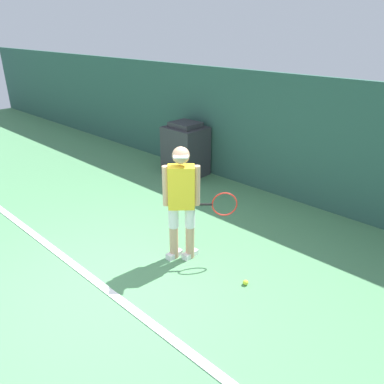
# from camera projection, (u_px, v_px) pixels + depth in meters

# --- Properties ---
(ground_plane) EXTENTS (24.00, 24.00, 0.00)m
(ground_plane) POSITION_uv_depth(u_px,v_px,m) (111.00, 291.00, 4.54)
(ground_plane) COLOR #518C5B
(back_wall) EXTENTS (24.00, 0.10, 2.22)m
(back_wall) POSITION_uv_depth(u_px,v_px,m) (286.00, 138.00, 6.67)
(back_wall) COLOR #2D564C
(back_wall) RESTS_ON ground_plane
(court_baseline) EXTENTS (21.60, 0.10, 0.01)m
(court_baseline) POSITION_uv_depth(u_px,v_px,m) (109.00, 292.00, 4.52)
(court_baseline) COLOR white
(court_baseline) RESTS_ON ground_plane
(tennis_player) EXTENTS (0.72, 0.72, 1.59)m
(tennis_player) POSITION_uv_depth(u_px,v_px,m) (183.00, 200.00, 4.85)
(tennis_player) COLOR tan
(tennis_player) RESTS_ON ground_plane
(tennis_ball) EXTENTS (0.07, 0.07, 0.07)m
(tennis_ball) POSITION_uv_depth(u_px,v_px,m) (246.00, 282.00, 4.64)
(tennis_ball) COLOR #D1E533
(tennis_ball) RESTS_ON ground_plane
(covered_chair) EXTENTS (0.80, 0.71, 1.14)m
(covered_chair) POSITION_uv_depth(u_px,v_px,m) (186.00, 150.00, 7.89)
(covered_chair) COLOR #333338
(covered_chair) RESTS_ON ground_plane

